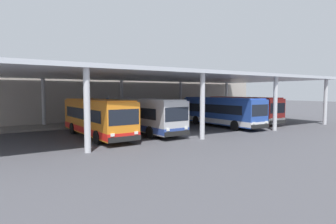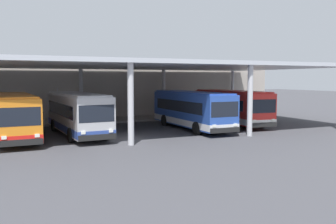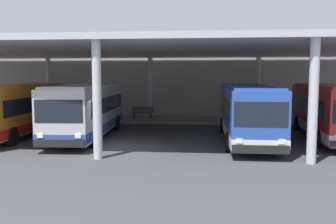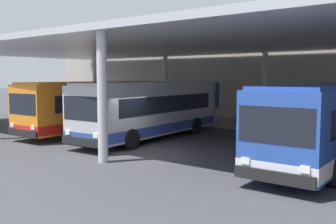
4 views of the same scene
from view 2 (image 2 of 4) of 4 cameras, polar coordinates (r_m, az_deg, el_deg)
The scene contains 11 objects.
ground_plane at distance 26.41m, azimuth -7.42°, elevation -4.17°, with size 200.00×200.00×0.00m, color #3D3D42.
platform_kerb at distance 37.70m, azimuth -12.60°, elevation -1.35°, with size 42.00×4.50×0.18m, color gray.
station_building_facade at distance 40.68m, azimuth -13.61°, elevation 3.61°, with size 48.00×1.60×6.57m, color #ADA399.
canopy_shelter at distance 31.40m, azimuth -10.46°, elevation 6.93°, with size 40.00×17.00×5.55m.
bus_nearest_bay at distance 28.27m, azimuth -22.56°, elevation -0.53°, with size 2.98×10.61×3.17m.
bus_second_bay at distance 28.86m, azimuth -13.79°, elevation -0.18°, with size 3.12×10.65×3.17m.
bus_middle_bay at distance 31.51m, azimuth 3.59°, elevation 0.39°, with size 2.74×10.53×3.17m.
bus_far_bay at distance 35.19m, azimuth 9.62°, elevation 0.81°, with size 3.20×10.67×3.17m.
bench_waiting at distance 37.63m, azimuth -13.26°, elevation -0.50°, with size 1.80×0.45×0.92m.
trash_bin at distance 36.87m, azimuth -18.98°, elevation -0.73°, with size 0.52×0.52×0.98m.
banner_sign at distance 36.30m, azimuth -16.55°, elevation 1.32°, with size 0.70×0.12×3.20m.
Camera 2 is at (-7.50, -24.97, 4.22)m, focal length 39.72 mm.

